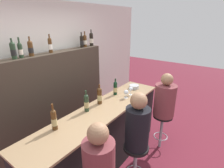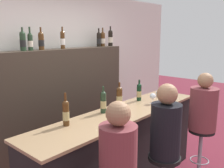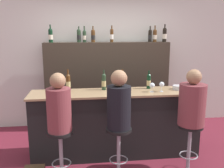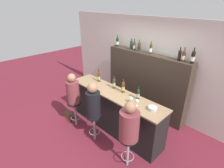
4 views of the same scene
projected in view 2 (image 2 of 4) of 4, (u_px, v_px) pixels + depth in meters
wall_back at (50, 76)px, 3.83m from camera, size 6.40×0.05×2.60m
bar_counter at (122, 152)px, 3.07m from camera, size 2.60×0.58×1.02m
back_bar_cabinet at (61, 106)px, 3.77m from camera, size 2.43×0.28×1.72m
wine_bottle_counter_0 at (66, 113)px, 2.50m from camera, size 0.07×0.07×0.34m
wine_bottle_counter_1 at (103, 102)px, 2.91m from camera, size 0.07×0.07×0.32m
wine_bottle_counter_2 at (119, 97)px, 3.13m from camera, size 0.08×0.08×0.32m
wine_bottle_counter_3 at (139, 92)px, 3.45m from camera, size 0.07×0.07×0.29m
wine_bottle_backbar_1 at (23, 41)px, 3.17m from camera, size 0.08×0.08×0.30m
wine_bottle_backbar_2 at (30, 41)px, 3.25m from camera, size 0.07×0.07×0.31m
wine_bottle_backbar_3 at (41, 41)px, 3.37m from camera, size 0.08×0.08×0.30m
wine_bottle_backbar_4 at (63, 40)px, 3.64m from camera, size 0.07×0.07×0.32m
wine_bottle_backbar_5 at (99, 39)px, 4.20m from camera, size 0.07×0.07×0.31m
wine_bottle_backbar_6 at (103, 39)px, 4.27m from camera, size 0.08×0.08×0.32m
wine_bottle_backbar_7 at (110, 38)px, 4.41m from camera, size 0.08×0.08×0.34m
wine_glass_0 at (153, 96)px, 3.30m from camera, size 0.08×0.08×0.14m
wine_glass_1 at (159, 94)px, 3.41m from camera, size 0.08×0.08×0.15m
metal_bowl at (163, 94)px, 3.72m from camera, size 0.18×0.18×0.06m
guest_seated_left at (118, 153)px, 1.98m from camera, size 0.31×0.31×0.75m
guest_seated_middle at (166, 126)px, 2.54m from camera, size 0.31×0.31×0.77m
bar_stool_right at (201, 140)px, 3.37m from camera, size 0.34×0.34×0.68m
guest_seated_right at (203, 106)px, 3.28m from camera, size 0.36×0.36×0.76m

